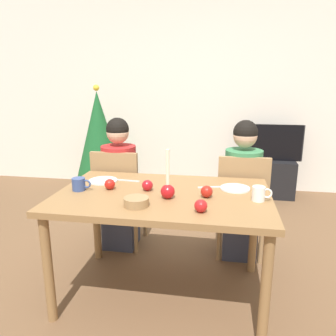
% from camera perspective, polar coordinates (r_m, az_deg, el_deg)
% --- Properties ---
extents(ground_plane, '(7.68, 7.68, 0.00)m').
position_cam_1_polar(ground_plane, '(2.51, -0.82, -20.76)').
color(ground_plane, brown).
extents(back_wall, '(6.40, 0.10, 2.60)m').
position_cam_1_polar(back_wall, '(4.63, 5.13, 12.65)').
color(back_wall, silver).
rests_on(back_wall, ground).
extents(dining_table, '(1.40, 0.90, 0.75)m').
position_cam_1_polar(dining_table, '(2.20, -0.88, -6.44)').
color(dining_table, olive).
rests_on(dining_table, ground).
extents(chair_left, '(0.40, 0.40, 0.90)m').
position_cam_1_polar(chair_left, '(2.93, -8.54, -4.38)').
color(chair_left, '#99754C').
rests_on(chair_left, ground).
extents(chair_right, '(0.40, 0.40, 0.90)m').
position_cam_1_polar(chair_right, '(2.79, 12.67, -5.51)').
color(chair_right, '#99754C').
rests_on(chair_right, ground).
extents(person_left_child, '(0.30, 0.30, 1.17)m').
position_cam_1_polar(person_left_child, '(2.94, -8.38, -3.11)').
color(person_left_child, '#33384C').
rests_on(person_left_child, ground).
extents(person_right_child, '(0.30, 0.30, 1.17)m').
position_cam_1_polar(person_right_child, '(2.80, 12.71, -4.18)').
color(person_right_child, '#33384C').
rests_on(person_right_child, ground).
extents(tv_stand, '(0.64, 0.40, 0.48)m').
position_cam_1_polar(tv_stand, '(4.52, 17.00, -1.62)').
color(tv_stand, black).
rests_on(tv_stand, ground).
extents(tv, '(0.79, 0.05, 0.46)m').
position_cam_1_polar(tv, '(4.42, 17.45, 4.24)').
color(tv, black).
rests_on(tv, tv_stand).
extents(christmas_tree, '(0.67, 0.67, 1.43)m').
position_cam_1_polar(christmas_tree, '(4.45, -11.92, 5.12)').
color(christmas_tree, brown).
rests_on(christmas_tree, ground).
extents(candle_centerpiece, '(0.09, 0.09, 0.31)m').
position_cam_1_polar(candle_centerpiece, '(2.05, -0.05, -3.56)').
color(candle_centerpiece, red).
rests_on(candle_centerpiece, dining_table).
extents(plate_left, '(0.21, 0.21, 0.01)m').
position_cam_1_polar(plate_left, '(2.47, -11.21, -2.16)').
color(plate_left, silver).
rests_on(plate_left, dining_table).
extents(plate_right, '(0.20, 0.20, 0.01)m').
position_cam_1_polar(plate_right, '(2.29, 11.58, -3.46)').
color(plate_right, silver).
rests_on(plate_right, dining_table).
extents(mug_left, '(0.13, 0.09, 0.09)m').
position_cam_1_polar(mug_left, '(2.29, -15.18, -2.72)').
color(mug_left, '#33477F').
rests_on(mug_left, dining_table).
extents(mug_right, '(0.12, 0.08, 0.09)m').
position_cam_1_polar(mug_right, '(2.09, 15.55, -4.31)').
color(mug_right, white).
rests_on(mug_right, dining_table).
extents(fork_left, '(0.18, 0.03, 0.01)m').
position_cam_1_polar(fork_left, '(2.45, -6.99, -2.17)').
color(fork_left, silver).
rests_on(fork_left, dining_table).
extents(fork_right, '(0.18, 0.06, 0.01)m').
position_cam_1_polar(fork_right, '(2.30, 7.40, -3.32)').
color(fork_right, silver).
rests_on(fork_right, dining_table).
extents(bowl_walnuts, '(0.15, 0.15, 0.05)m').
position_cam_1_polar(bowl_walnuts, '(1.95, -5.53, -5.86)').
color(bowl_walnuts, '#99754C').
rests_on(bowl_walnuts, dining_table).
extents(apple_near_candle, '(0.07, 0.07, 0.07)m').
position_cam_1_polar(apple_near_candle, '(1.86, 5.72, -6.56)').
color(apple_near_candle, red).
rests_on(apple_near_candle, dining_table).
extents(apple_by_left_plate, '(0.07, 0.07, 0.07)m').
position_cam_1_polar(apple_by_left_plate, '(2.21, -3.61, -3.02)').
color(apple_by_left_plate, '#B1151D').
rests_on(apple_by_left_plate, dining_table).
extents(apple_by_right_mug, '(0.07, 0.07, 0.07)m').
position_cam_1_polar(apple_by_right_mug, '(2.27, -10.08, -2.79)').
color(apple_by_right_mug, red).
rests_on(apple_by_right_mug, dining_table).
extents(apple_far_edge, '(0.08, 0.08, 0.08)m').
position_cam_1_polar(apple_far_edge, '(2.09, 6.74, -4.08)').
color(apple_far_edge, '#AC1E15').
rests_on(apple_far_edge, dining_table).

